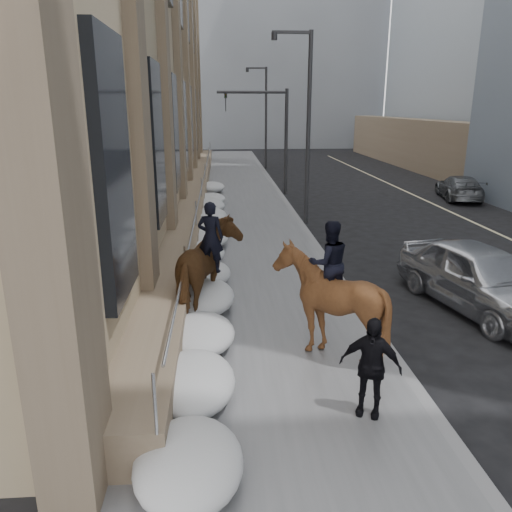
{
  "coord_description": "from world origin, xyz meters",
  "views": [
    {
      "loc": [
        -0.89,
        -7.7,
        5.06
      ],
      "look_at": [
        -0.1,
        3.39,
        1.7
      ],
      "focal_mm": 35.0,
      "sensor_mm": 36.0,
      "label": 1
    }
  ],
  "objects": [
    {
      "name": "curb",
      "position": [
        2.62,
        10.0,
        0.06
      ],
      "size": [
        0.24,
        80.0,
        0.12
      ],
      "primitive_type": "cube",
      "color": "slate",
      "rests_on": "ground"
    },
    {
      "name": "car_silver",
      "position": [
        5.67,
        3.91,
        0.86
      ],
      "size": [
        3.07,
        5.37,
        1.72
      ],
      "primitive_type": "imported",
      "rotation": [
        0.0,
        0.0,
        0.22
      ],
      "color": "#B9BBC1",
      "rests_on": "ground"
    },
    {
      "name": "car_grey",
      "position": [
        12.46,
        19.25,
        0.67
      ],
      "size": [
        2.78,
        4.91,
        1.34
      ],
      "primitive_type": "imported",
      "rotation": [
        0.0,
        0.0,
        2.94
      ],
      "color": "#5A5D62",
      "rests_on": "ground"
    },
    {
      "name": "mounted_horse_left",
      "position": [
        -1.23,
        3.72,
        1.31
      ],
      "size": [
        1.84,
        2.92,
        2.8
      ],
      "rotation": [
        0.0,
        0.0,
        2.9
      ],
      "color": "#4B2D16",
      "rests_on": "sidewalk"
    },
    {
      "name": "streetlight_far",
      "position": [
        2.74,
        34.0,
        4.58
      ],
      "size": [
        1.71,
        0.24,
        8.0
      ],
      "color": "#2D2D30",
      "rests_on": "ground"
    },
    {
      "name": "sidewalk",
      "position": [
        0.0,
        10.0,
        0.06
      ],
      "size": [
        5.0,
        80.0,
        0.12
      ],
      "primitive_type": "cube",
      "color": "#58585B",
      "rests_on": "ground"
    },
    {
      "name": "bg_building_far",
      "position": [
        -6.0,
        72.0,
        10.0
      ],
      "size": [
        24.0,
        12.0,
        20.0
      ],
      "primitive_type": "cube",
      "color": "gray",
      "rests_on": "ground"
    },
    {
      "name": "traffic_signal",
      "position": [
        2.07,
        22.0,
        4.0
      ],
      "size": [
        4.1,
        0.22,
        6.0
      ],
      "color": "#2D2D30",
      "rests_on": "ground"
    },
    {
      "name": "streetlight_mid",
      "position": [
        2.74,
        14.0,
        4.58
      ],
      "size": [
        1.71,
        0.24,
        8.0
      ],
      "color": "#2D2D30",
      "rests_on": "ground"
    },
    {
      "name": "limestone_building",
      "position": [
        -5.26,
        19.96,
        8.9
      ],
      "size": [
        6.1,
        44.0,
        18.0
      ],
      "color": "#9D8A67",
      "rests_on": "ground"
    },
    {
      "name": "ground",
      "position": [
        0.0,
        0.0,
        0.0
      ],
      "size": [
        140.0,
        140.0,
        0.0
      ],
      "primitive_type": "plane",
      "color": "black",
      "rests_on": "ground"
    },
    {
      "name": "bg_building_mid",
      "position": [
        4.0,
        60.0,
        14.0
      ],
      "size": [
        30.0,
        12.0,
        28.0
      ],
      "primitive_type": "cube",
      "color": "slate",
      "rests_on": "ground"
    },
    {
      "name": "snow_bank",
      "position": [
        -1.42,
        8.11,
        0.47
      ],
      "size": [
        1.7,
        18.1,
        0.76
      ],
      "color": "silver",
      "rests_on": "sidewalk"
    },
    {
      "name": "mounted_horse_right",
      "position": [
        1.23,
        1.51,
        1.34
      ],
      "size": [
        2.14,
        2.33,
        2.8
      ],
      "rotation": [
        0.0,
        0.0,
        3.29
      ],
      "color": "#4A2A15",
      "rests_on": "sidewalk"
    },
    {
      "name": "pedestrian",
      "position": [
        1.49,
        -0.59,
        0.98
      ],
      "size": [
        1.09,
        0.79,
        1.72
      ],
      "primitive_type": "imported",
      "rotation": [
        0.0,
        0.0,
        -0.42
      ],
      "color": "black",
      "rests_on": "sidewalk"
    }
  ]
}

